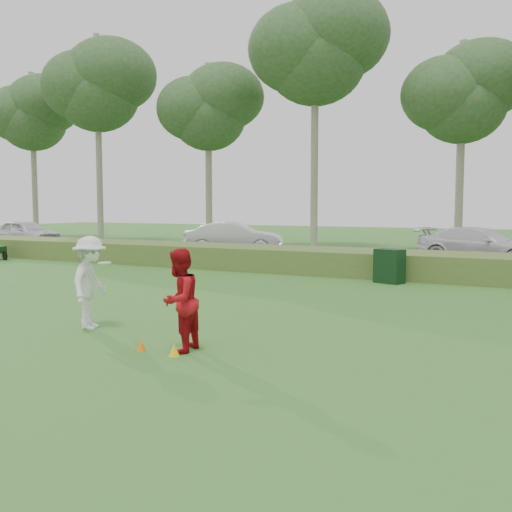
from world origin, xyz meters
The scene contains 16 objects.
ground centered at (0.00, 0.00, 0.00)m, with size 120.00×120.00×0.00m, color #2D6822.
reed_strip centered at (0.00, 12.00, 0.45)m, with size 80.00×3.00×0.90m, color #476428.
park_road centered at (0.00, 17.00, 0.03)m, with size 80.00×6.00×0.06m, color #2D2D2D.
tree_0 centered at (-30.00, 23.50, 9.72)m, with size 6.76×6.76×13.00m.
tree_1 centered at (-22.00, 22.20, 10.85)m, with size 7.54×7.54×14.50m.
tree_2 centered at (-14.00, 24.00, 8.97)m, with size 6.50×6.50×12.00m.
tree_3 centered at (-6.00, 23.00, 11.60)m, with size 7.80×7.80×15.50m.
tree_4 centered at (2.00, 24.50, 8.59)m, with size 6.24×6.24×11.50m.
player_white centered at (-1.87, 0.09, 0.97)m, with size 1.12×1.43×1.94m.
player_red centered at (0.90, -0.65, 0.91)m, with size 0.89×0.69×1.83m, color #B00F16.
cone_orange centered at (0.25, -0.90, 0.10)m, with size 0.17×0.17×0.19m, color orange.
cone_yellow centered at (0.99, -0.94, 0.11)m, with size 0.20×0.20×0.22m, color yellow.
utility_cabinet centered at (1.88, 10.02, 0.57)m, with size 0.91×0.57×1.14m, color black.
car_left centered at (-22.91, 16.41, 0.88)m, with size 1.94×4.83×1.64m, color silver.
car_mid centered at (-8.14, 17.16, 0.90)m, with size 1.78×5.12×1.69m, color silver.
car_right centered at (3.90, 17.68, 0.85)m, with size 2.22×5.47×1.59m, color silver.
Camera 1 is at (6.65, -8.77, 2.56)m, focal length 40.00 mm.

